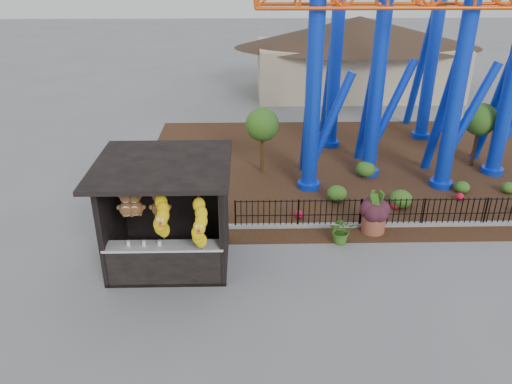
{
  "coord_description": "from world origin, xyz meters",
  "views": [
    {
      "loc": [
        -0.86,
        -10.91,
        7.96
      ],
      "look_at": [
        -0.58,
        1.5,
        2.0
      ],
      "focal_mm": 35.0,
      "sensor_mm": 36.0,
      "label": 1
    }
  ],
  "objects_px": {
    "prize_booth": "(167,218)",
    "potted_plant": "(342,230)",
    "roller_coaster": "(409,0)",
    "terracotta_planter": "(373,222)"
  },
  "relations": [
    {
      "from": "roller_coaster",
      "to": "potted_plant",
      "type": "relative_size",
      "value": 12.84
    },
    {
      "from": "roller_coaster",
      "to": "potted_plant",
      "type": "distance_m",
      "value": 9.16
    },
    {
      "from": "prize_booth",
      "to": "terracotta_planter",
      "type": "bearing_deg",
      "value": 16.18
    },
    {
      "from": "roller_coaster",
      "to": "terracotta_planter",
      "type": "distance_m",
      "value": 8.48
    },
    {
      "from": "roller_coaster",
      "to": "potted_plant",
      "type": "xyz_separation_m",
      "value": [
        -3.1,
        -6.18,
        -6.01
      ]
    },
    {
      "from": "potted_plant",
      "to": "terracotta_planter",
      "type": "bearing_deg",
      "value": 37.19
    },
    {
      "from": "prize_booth",
      "to": "roller_coaster",
      "type": "distance_m",
      "value": 11.97
    },
    {
      "from": "prize_booth",
      "to": "potted_plant",
      "type": "relative_size",
      "value": 4.09
    },
    {
      "from": "prize_booth",
      "to": "potted_plant",
      "type": "xyz_separation_m",
      "value": [
        5.01,
        1.13,
        -1.09
      ]
    },
    {
      "from": "terracotta_planter",
      "to": "potted_plant",
      "type": "xyz_separation_m",
      "value": [
        -1.12,
        -0.65,
        0.1
      ]
    }
  ]
}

